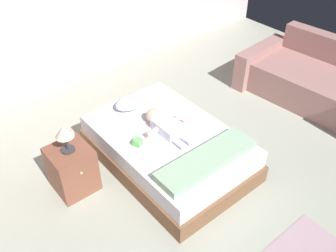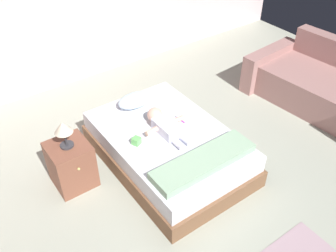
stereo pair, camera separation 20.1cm
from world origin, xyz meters
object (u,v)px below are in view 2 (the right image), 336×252
pillow (135,100)px  lamp (63,129)px  baby (164,124)px  toothbrush (180,119)px  nightstand (71,165)px  couch (324,86)px  toy_block (137,141)px  bed (168,148)px

pillow → lamp: bearing=-161.5°
baby → toothbrush: baby is taller
nightstand → couch: bearing=-9.8°
baby → nightstand: 1.07m
toy_block → bed: bearing=-7.7°
baby → nightstand: bearing=166.7°
nightstand → baby: bearing=-13.3°
nightstand → toy_block: (0.64, -0.27, 0.19)m
baby → pillow: bearing=91.8°
couch → toy_block: couch is taller
lamp → toy_block: (0.64, -0.27, -0.28)m
pillow → baby: bearing=-88.2°
bed → toy_block: bearing=172.3°
pillow → baby: size_ratio=0.67×
pillow → nightstand: pillow is taller
couch → lamp: lamp is taller
bed → baby: baby is taller
toy_block → lamp: bearing=157.0°
toothbrush → toy_block: toy_block is taller
baby → toothbrush: bearing=8.5°
toothbrush → baby: bearing=-171.5°
bed → baby: bearing=83.7°
toothbrush → couch: bearing=-10.2°
pillow → toothbrush: 0.60m
couch → toy_block: (-2.78, 0.32, 0.18)m
lamp → toy_block: lamp is taller
lamp → toothbrush: bearing=-9.3°
pillow → nightstand: 1.08m
baby → toy_block: bearing=-175.4°
toothbrush → couch: couch is taller
couch → nightstand: couch is taller
couch → nightstand: size_ratio=3.74×
toy_block → toothbrush: bearing=6.1°
toothbrush → nightstand: nightstand is taller
toothbrush → couch: (2.17, -0.39, -0.15)m
couch → baby: bearing=171.7°
pillow → lamp: lamp is taller
couch → toy_block: size_ratio=18.75×
toothbrush → lamp: 1.31m
bed → toothbrush: toothbrush is taller
baby → toothbrush: 0.25m
baby → toothbrush: size_ratio=4.35×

